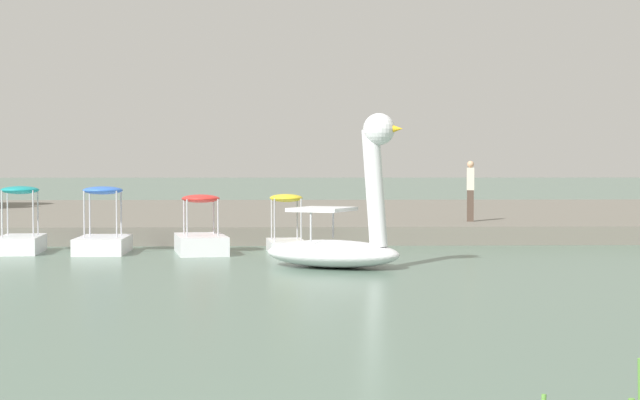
{
  "coord_description": "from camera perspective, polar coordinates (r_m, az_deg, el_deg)",
  "views": [
    {
      "loc": [
        0.27,
        -4.5,
        2.05
      ],
      "look_at": [
        0.96,
        15.99,
        1.39
      ],
      "focal_mm": 51.77,
      "sensor_mm": 36.0,
      "label": 1
    }
  ],
  "objects": [
    {
      "name": "pedal_boat_teal",
      "position": [
        24.06,
        -18.03,
        -2.09
      ],
      "size": [
        1.2,
        2.02,
        1.66
      ],
      "color": "white",
      "rests_on": "ground_plane"
    },
    {
      "name": "swan_boat",
      "position": [
        19.42,
        1.29,
        -2.11
      ],
      "size": [
        3.36,
        2.74,
        3.23
      ],
      "color": "white",
      "rests_on": "ground_plane"
    },
    {
      "name": "shore_bank_far",
      "position": [
        36.6,
        -2.35,
        -0.97
      ],
      "size": [
        132.95,
        23.25,
        0.51
      ],
      "primitive_type": "cube",
      "color": "#6B665B",
      "rests_on": "ground_plane"
    },
    {
      "name": "pedal_boat_red",
      "position": [
        22.92,
        -7.38,
        -2.27
      ],
      "size": [
        1.54,
        2.29,
        1.46
      ],
      "color": "white",
      "rests_on": "ground_plane"
    },
    {
      "name": "pedal_boat_yellow",
      "position": [
        22.93,
        -2.11,
        -2.05
      ],
      "size": [
        1.04,
        1.79,
        1.46
      ],
      "color": "white",
      "rests_on": "ground_plane"
    },
    {
      "name": "pedal_boat_blue",
      "position": [
        23.49,
        -13.26,
        -2.2
      ],
      "size": [
        1.26,
        2.08,
        1.66
      ],
      "color": "white",
      "rests_on": "ground_plane"
    },
    {
      "name": "person_on_path",
      "position": [
        28.09,
        9.28,
        0.64
      ],
      "size": [
        0.25,
        0.22,
        1.83
      ],
      "color": "#47382D",
      "rests_on": "shore_bank_far"
    }
  ]
}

